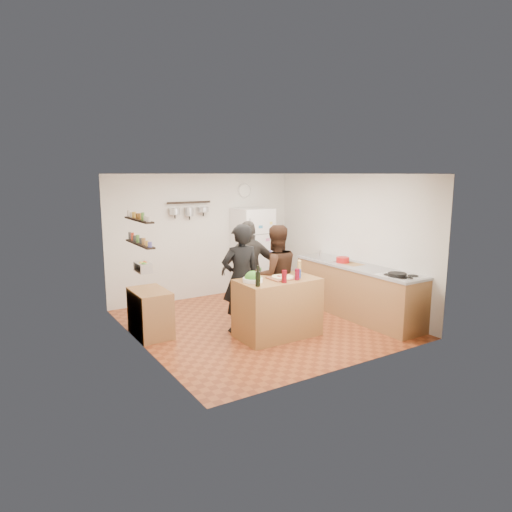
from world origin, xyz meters
TOP-DOWN VIEW (x-y plane):
  - room_shell at (0.00, 0.39)m, footprint 4.20×4.20m
  - prep_island at (-0.07, -0.64)m, footprint 1.25×0.72m
  - pizza_board at (0.01, -0.66)m, footprint 0.42×0.34m
  - pizza at (0.01, -0.66)m, footprint 0.34×0.34m
  - salad_bowl at (-0.49, -0.59)m, footprint 0.30×0.30m
  - wine_bottle at (-0.57, -0.86)m, footprint 0.07×0.07m
  - wine_glass_near at (-0.12, -0.88)m, footprint 0.08×0.08m
  - wine_glass_far at (0.15, -0.84)m, footprint 0.07×0.07m
  - pepper_mill at (0.38, -0.59)m, footprint 0.06×0.06m
  - salt_canister at (0.23, -0.76)m, footprint 0.09×0.09m
  - person_left at (-0.44, -0.15)m, footprint 0.68×0.48m
  - person_center at (0.19, -0.20)m, footprint 0.94×0.80m
  - person_back at (0.06, 0.41)m, footprint 1.07×0.64m
  - counter_run at (1.70, -0.55)m, footprint 0.63×2.63m
  - stove_top at (1.70, -1.50)m, footprint 0.60×0.62m
  - skillet at (1.60, -1.51)m, footprint 0.28×0.28m
  - sink at (1.70, 0.30)m, footprint 0.50×0.80m
  - cutting_board at (1.70, -0.40)m, footprint 0.30×0.40m
  - red_bowl at (1.65, -0.22)m, footprint 0.23×0.23m
  - fridge at (0.95, 1.75)m, footprint 0.70×0.68m
  - wall_clock at (0.95, 2.08)m, footprint 0.30×0.03m
  - spice_shelf_lower at (-1.93, 0.20)m, footprint 0.12×1.00m
  - spice_shelf_upper at (-1.93, 0.20)m, footprint 0.12×1.00m
  - produce_basket at (-1.90, 0.20)m, footprint 0.18×0.35m
  - side_table at (-1.74, 0.43)m, footprint 0.50×0.80m
  - pot_rack at (-0.35, 2.00)m, footprint 0.90×0.04m

SIDE VIEW (x-z plane):
  - side_table at x=-1.74m, z-range 0.00..0.73m
  - counter_run at x=1.70m, z-range 0.00..0.90m
  - prep_island at x=-0.07m, z-range 0.00..0.91m
  - person_center at x=0.19m, z-range 0.00..1.69m
  - person_back at x=0.06m, z-range 0.00..1.71m
  - person_left at x=-0.44m, z-range 0.00..1.74m
  - fridge at x=0.95m, z-range 0.00..1.80m
  - stove_top at x=1.70m, z-range 0.90..0.92m
  - cutting_board at x=1.70m, z-range 0.90..0.92m
  - sink at x=1.70m, z-range 0.90..0.93m
  - pizza_board at x=0.01m, z-range 0.91..0.93m
  - pizza at x=0.01m, z-range 0.93..0.95m
  - salad_bowl at x=-0.49m, z-range 0.91..0.97m
  - skillet at x=1.60m, z-range 0.92..0.97m
  - red_bowl at x=1.65m, z-range 0.92..1.02m
  - salt_canister at x=0.23m, z-range 0.91..1.05m
  - wine_glass_far at x=0.15m, z-range 0.91..1.09m
  - wine_glass_near at x=-0.12m, z-range 0.91..1.10m
  - pepper_mill at x=0.38m, z-range 0.91..1.11m
  - wine_bottle at x=-0.57m, z-range 0.91..1.13m
  - produce_basket at x=-1.90m, z-range 1.08..1.22m
  - room_shell at x=0.00m, z-range -0.85..3.35m
  - spice_shelf_lower at x=-1.93m, z-range 1.49..1.51m
  - spice_shelf_upper at x=-1.93m, z-range 1.84..1.86m
  - pot_rack at x=-0.35m, z-range 1.93..1.97m
  - wall_clock at x=0.95m, z-range 2.00..2.30m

